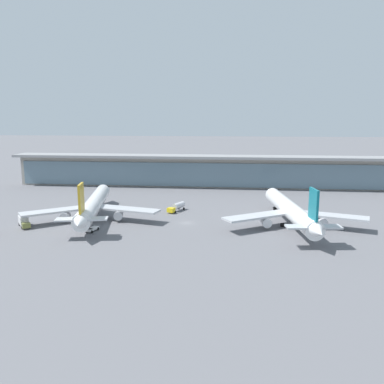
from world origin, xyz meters
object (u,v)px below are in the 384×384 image
object	(u,v)px
airliner_centre_stand	(291,210)
service_truck_by_tail_yellow	(177,207)
service_truck_near_nose_white	(92,229)
airliner_left_stand	(93,205)
service_truck_under_wing_olive	(24,221)

from	to	relation	value
airliner_centre_stand	service_truck_by_tail_yellow	xyz separation A→B (m)	(-37.47, 15.04, -3.07)
service_truck_near_nose_white	service_truck_by_tail_yellow	world-z (taller)	service_truck_by_tail_yellow
service_truck_near_nose_white	service_truck_by_tail_yellow	bearing A→B (deg)	52.96
airliner_centre_stand	airliner_left_stand	bearing A→B (deg)	179.13
service_truck_under_wing_olive	service_truck_near_nose_white	bearing A→B (deg)	-7.29
airliner_centre_stand	service_truck_under_wing_olive	xyz separation A→B (m)	(-80.86, -9.98, -3.09)
airliner_left_stand	airliner_centre_stand	size ratio (longest dim) A/B	0.99
airliner_centre_stand	service_truck_under_wing_olive	bearing A→B (deg)	-172.96
service_truck_under_wing_olive	service_truck_by_tail_yellow	world-z (taller)	service_truck_under_wing_olive
airliner_left_stand	service_truck_by_tail_yellow	size ratio (longest dim) A/B	6.46
service_truck_near_nose_white	service_truck_under_wing_olive	bearing A→B (deg)	172.71
service_truck_by_tail_yellow	service_truck_under_wing_olive	bearing A→B (deg)	-150.03
service_truck_near_nose_white	service_truck_by_tail_yellow	xyz separation A→B (m)	(21.04, 27.88, 0.90)
airliner_centre_stand	service_truck_under_wing_olive	distance (m)	81.53
airliner_centre_stand	service_truck_near_nose_white	distance (m)	60.03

